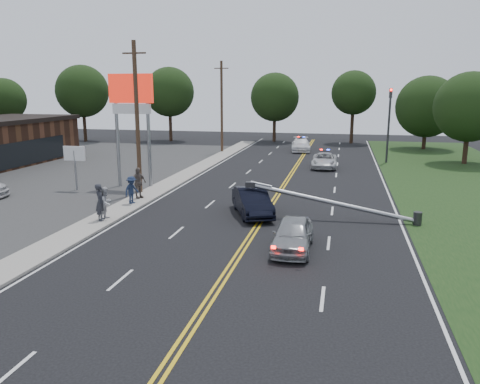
% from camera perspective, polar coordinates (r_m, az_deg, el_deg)
% --- Properties ---
extents(ground, '(120.00, 120.00, 0.00)m').
position_cam_1_polar(ground, '(18.71, -1.22, -9.29)').
color(ground, black).
rests_on(ground, ground).
extents(sidewalk, '(1.80, 70.00, 0.12)m').
position_cam_1_polar(sidewalk, '(30.45, -12.20, -0.92)').
color(sidewalk, gray).
rests_on(sidewalk, ground).
extents(centerline_yellow, '(0.36, 80.00, 0.00)m').
position_cam_1_polar(centerline_yellow, '(28.07, 3.61, -1.88)').
color(centerline_yellow, gold).
rests_on(centerline_yellow, ground).
extents(pylon_sign, '(3.20, 0.35, 8.00)m').
position_cam_1_polar(pylon_sign, '(34.20, -13.10, 10.52)').
color(pylon_sign, gray).
rests_on(pylon_sign, ground).
extents(small_sign, '(1.60, 0.14, 3.10)m').
position_cam_1_polar(small_sign, '(34.42, -19.51, 4.01)').
color(small_sign, gray).
rests_on(small_sign, ground).
extents(traffic_signal, '(0.28, 0.41, 7.05)m').
position_cam_1_polar(traffic_signal, '(47.15, 17.72, 8.49)').
color(traffic_signal, '#2D2D30').
rests_on(traffic_signal, ground).
extents(fallen_streetlight, '(9.36, 0.44, 1.91)m').
position_cam_1_polar(fallen_streetlight, '(25.60, 12.23, -1.45)').
color(fallen_streetlight, '#2D2D30').
rests_on(fallen_streetlight, ground).
extents(utility_pole_mid, '(1.60, 0.28, 10.00)m').
position_cam_1_polar(utility_pole_mid, '(31.88, -12.43, 8.80)').
color(utility_pole_mid, '#382619').
rests_on(utility_pole_mid, ground).
extents(utility_pole_far, '(1.60, 0.28, 10.00)m').
position_cam_1_polar(utility_pole_far, '(52.65, -2.25, 10.36)').
color(utility_pole_far, '#382619').
rests_on(utility_pole_far, ground).
extents(tree_3, '(5.15, 5.15, 8.31)m').
position_cam_1_polar(tree_3, '(63.86, -26.84, 9.98)').
color(tree_3, black).
rests_on(tree_3, ground).
extents(tree_4, '(6.93, 6.93, 10.19)m').
position_cam_1_polar(tree_4, '(67.36, -18.68, 11.55)').
color(tree_4, black).
rests_on(tree_4, ground).
extents(tree_5, '(6.65, 6.65, 9.95)m').
position_cam_1_polar(tree_5, '(65.33, -8.60, 11.96)').
color(tree_5, black).
rests_on(tree_5, ground).
extents(tree_6, '(6.48, 6.48, 9.18)m').
position_cam_1_polar(tree_6, '(64.11, 4.26, 11.45)').
color(tree_6, black).
rests_on(tree_6, ground).
extents(tree_7, '(5.68, 5.68, 9.39)m').
position_cam_1_polar(tree_7, '(63.54, 13.68, 11.67)').
color(tree_7, black).
rests_on(tree_7, ground).
extents(tree_8, '(7.15, 7.15, 8.55)m').
position_cam_1_polar(tree_8, '(59.71, 21.83, 9.63)').
color(tree_8, black).
rests_on(tree_8, ground).
extents(tree_9, '(6.50, 6.50, 8.60)m').
position_cam_1_polar(tree_9, '(49.13, 26.22, 9.28)').
color(tree_9, black).
rests_on(tree_9, ground).
extents(crashed_sedan, '(3.26, 4.84, 1.51)m').
position_cam_1_polar(crashed_sedan, '(26.24, 1.51, -1.20)').
color(crashed_sedan, black).
rests_on(crashed_sedan, ground).
extents(waiting_sedan, '(1.68, 4.14, 1.41)m').
position_cam_1_polar(waiting_sedan, '(20.69, 6.46, -5.16)').
color(waiting_sedan, '#909497').
rests_on(waiting_sedan, ground).
extents(emergency_a, '(2.24, 4.75, 1.31)m').
position_cam_1_polar(emergency_a, '(42.98, 10.24, 3.80)').
color(emergency_a, silver).
rests_on(emergency_a, ground).
extents(emergency_b, '(2.58, 5.30, 1.48)m').
position_cam_1_polar(emergency_b, '(54.38, 7.43, 5.74)').
color(emergency_b, silver).
rests_on(emergency_b, ground).
extents(bystander_a, '(0.62, 0.81, 1.97)m').
position_cam_1_polar(bystander_a, '(25.74, -16.67, -1.19)').
color(bystander_a, '#25272D').
rests_on(bystander_a, sidewalk).
extents(bystander_b, '(0.71, 0.88, 1.75)m').
position_cam_1_polar(bystander_b, '(25.96, -16.04, -1.29)').
color(bystander_b, '#B3B3B8').
rests_on(bystander_b, sidewalk).
extents(bystander_c, '(0.94, 1.23, 1.68)m').
position_cam_1_polar(bystander_c, '(29.12, -13.07, 0.25)').
color(bystander_c, '#192540').
rests_on(bystander_c, sidewalk).
extents(bystander_d, '(1.00, 1.25, 1.98)m').
position_cam_1_polar(bystander_d, '(30.44, -12.32, 1.10)').
color(bystander_d, '#5C5149').
rests_on(bystander_d, sidewalk).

